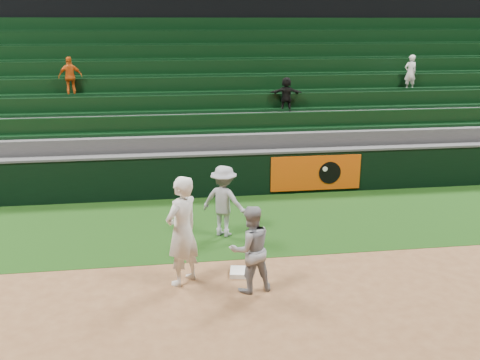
% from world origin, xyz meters
% --- Properties ---
extents(ground, '(70.00, 70.00, 0.00)m').
position_xyz_m(ground, '(0.00, 0.00, 0.00)').
color(ground, brown).
rests_on(ground, ground).
extents(foul_grass, '(36.00, 4.20, 0.01)m').
position_xyz_m(foul_grass, '(0.00, 3.00, 0.00)').
color(foul_grass, black).
rests_on(foul_grass, ground).
extents(first_base, '(0.47, 0.47, 0.09)m').
position_xyz_m(first_base, '(0.16, 0.24, 0.05)').
color(first_base, white).
rests_on(first_base, ground).
extents(first_baseman, '(0.89, 0.89, 2.08)m').
position_xyz_m(first_baseman, '(-0.96, 0.07, 1.04)').
color(first_baseman, white).
rests_on(first_baseman, ground).
extents(baserunner, '(0.90, 0.76, 1.63)m').
position_xyz_m(baserunner, '(0.24, -0.40, 0.81)').
color(baserunner, '#91939A').
rests_on(baserunner, ground).
extents(base_coach, '(1.22, 1.08, 1.64)m').
position_xyz_m(base_coach, '(0.06, 2.26, 0.83)').
color(base_coach, '#9A9CA7').
rests_on(base_coach, foul_grass).
extents(field_wall, '(36.00, 0.45, 1.25)m').
position_xyz_m(field_wall, '(0.03, 5.20, 0.63)').
color(field_wall, black).
rests_on(field_wall, ground).
extents(stadium_seating, '(36.00, 5.95, 4.85)m').
position_xyz_m(stadium_seating, '(-0.00, 8.97, 1.70)').
color(stadium_seating, '#39393B').
rests_on(stadium_seating, ground).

